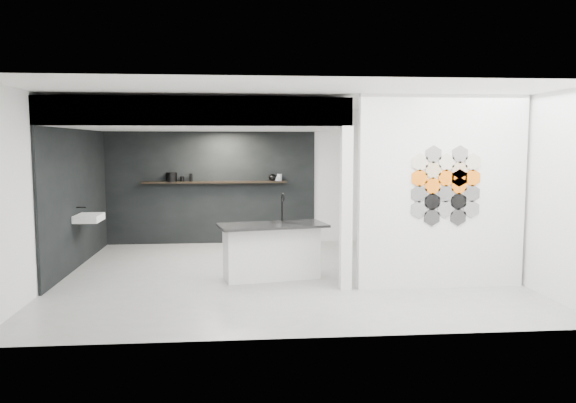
# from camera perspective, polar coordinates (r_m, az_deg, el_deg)

# --- Properties ---
(floor) EXTENTS (7.00, 6.00, 0.01)m
(floor) POSITION_cam_1_polar(r_m,az_deg,el_deg) (9.14, -0.46, -7.42)
(floor) COLOR gray
(partition_panel) EXTENTS (2.45, 0.15, 2.80)m
(partition_panel) POSITION_cam_1_polar(r_m,az_deg,el_deg) (8.43, 15.36, 0.91)
(partition_panel) COLOR silver
(partition_panel) RESTS_ON floor
(bay_clad_back) EXTENTS (4.40, 0.04, 2.35)m
(bay_clad_back) POSITION_cam_1_polar(r_m,az_deg,el_deg) (11.89, -7.89, 1.39)
(bay_clad_back) COLOR black
(bay_clad_back) RESTS_ON floor
(bay_clad_left) EXTENTS (0.04, 4.00, 2.35)m
(bay_clad_left) POSITION_cam_1_polar(r_m,az_deg,el_deg) (10.29, -20.60, 0.36)
(bay_clad_left) COLOR black
(bay_clad_left) RESTS_ON floor
(bulkhead) EXTENTS (4.40, 4.00, 0.40)m
(bulkhead) POSITION_cam_1_polar(r_m,az_deg,el_deg) (9.89, -8.56, 8.44)
(bulkhead) COLOR silver
(bulkhead) RESTS_ON corner_column
(corner_column) EXTENTS (0.16, 0.16, 2.35)m
(corner_column) POSITION_cam_1_polar(r_m,az_deg,el_deg) (8.07, 5.92, -0.73)
(corner_column) COLOR silver
(corner_column) RESTS_ON floor
(fascia_beam) EXTENTS (4.40, 0.16, 0.40)m
(fascia_beam) POSITION_cam_1_polar(r_m,az_deg,el_deg) (7.98, -9.40, 9.04)
(fascia_beam) COLOR silver
(fascia_beam) RESTS_ON corner_column
(wall_basin) EXTENTS (0.40, 0.60, 0.12)m
(wall_basin) POSITION_cam_1_polar(r_m,az_deg,el_deg) (10.07, -19.57, -1.58)
(wall_basin) COLOR silver
(wall_basin) RESTS_ON bay_clad_left
(display_shelf) EXTENTS (3.00, 0.15, 0.04)m
(display_shelf) POSITION_cam_1_polar(r_m,az_deg,el_deg) (11.77, -7.44, 1.96)
(display_shelf) COLOR black
(display_shelf) RESTS_ON bay_clad_back
(kitchen_island) EXTENTS (1.75, 1.02, 1.32)m
(kitchen_island) POSITION_cam_1_polar(r_m,az_deg,el_deg) (8.78, -1.68, -4.97)
(kitchen_island) COLOR silver
(kitchen_island) RESTS_ON floor
(stockpot) EXTENTS (0.27, 0.27, 0.19)m
(stockpot) POSITION_cam_1_polar(r_m,az_deg,el_deg) (11.83, -11.75, 2.45)
(stockpot) COLOR black
(stockpot) RESTS_ON display_shelf
(kettle) EXTENTS (0.17, 0.17, 0.15)m
(kettle) POSITION_cam_1_polar(r_m,az_deg,el_deg) (11.77, -1.57, 2.46)
(kettle) COLOR black
(kettle) RESTS_ON display_shelf
(glass_bowl) EXTENTS (0.15, 0.15, 0.09)m
(glass_bowl) POSITION_cam_1_polar(r_m,az_deg,el_deg) (11.78, -1.10, 2.33)
(glass_bowl) COLOR gray
(glass_bowl) RESTS_ON display_shelf
(glass_vase) EXTENTS (0.13, 0.13, 0.15)m
(glass_vase) POSITION_cam_1_polar(r_m,az_deg,el_deg) (11.78, -0.86, 2.47)
(glass_vase) COLOR gray
(glass_vase) RESTS_ON display_shelf
(bottle_dark) EXTENTS (0.07, 0.07, 0.17)m
(bottle_dark) POSITION_cam_1_polar(r_m,az_deg,el_deg) (11.79, -9.83, 2.43)
(bottle_dark) COLOR black
(bottle_dark) RESTS_ON display_shelf
(utensil_cup) EXTENTS (0.10, 0.10, 0.10)m
(utensil_cup) POSITION_cam_1_polar(r_m,az_deg,el_deg) (11.81, -10.70, 2.27)
(utensil_cup) COLOR black
(utensil_cup) RESTS_ON display_shelf
(hex_tile_cluster) EXTENTS (1.04, 0.02, 1.16)m
(hex_tile_cluster) POSITION_cam_1_polar(r_m,az_deg,el_deg) (8.35, 15.80, 1.58)
(hex_tile_cluster) COLOR silver
(hex_tile_cluster) RESTS_ON partition_panel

